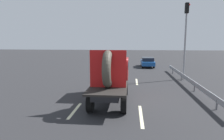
% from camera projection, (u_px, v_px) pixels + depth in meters
% --- Properties ---
extents(ground_plane, '(120.00, 120.00, 0.00)m').
position_uv_depth(ground_plane, '(117.00, 101.00, 12.37)').
color(ground_plane, '#28282B').
extents(flatbed_truck, '(2.02, 5.60, 3.14)m').
position_uv_depth(flatbed_truck, '(112.00, 73.00, 12.60)').
color(flatbed_truck, black).
rests_on(flatbed_truck, ground_plane).
extents(distant_sedan, '(1.69, 3.94, 1.28)m').
position_uv_depth(distant_sedan, '(148.00, 62.00, 27.55)').
color(distant_sedan, black).
rests_on(distant_sedan, ground_plane).
extents(traffic_light, '(0.42, 0.36, 6.89)m').
position_uv_depth(traffic_light, '(186.00, 31.00, 18.32)').
color(traffic_light, gray).
rests_on(traffic_light, ground_plane).
extents(guardrail, '(0.10, 15.37, 0.71)m').
position_uv_depth(guardrail, '(187.00, 79.00, 16.36)').
color(guardrail, gray).
rests_on(guardrail, ground_plane).
extents(lane_dash_left_near, '(0.16, 2.40, 0.01)m').
position_uv_depth(lane_dash_left_near, '(75.00, 111.00, 10.62)').
color(lane_dash_left_near, beige).
rests_on(lane_dash_left_near, ground_plane).
extents(lane_dash_left_far, '(0.16, 2.35, 0.01)m').
position_uv_depth(lane_dash_left_far, '(98.00, 81.00, 17.97)').
color(lane_dash_left_far, beige).
rests_on(lane_dash_left_far, ground_plane).
extents(lane_dash_right_near, '(0.16, 2.99, 0.01)m').
position_uv_depth(lane_dash_right_near, '(141.00, 116.00, 9.91)').
color(lane_dash_right_near, beige).
rests_on(lane_dash_right_near, ground_plane).
extents(lane_dash_right_far, '(0.16, 2.61, 0.01)m').
position_uv_depth(lane_dash_right_far, '(137.00, 82.00, 17.88)').
color(lane_dash_right_far, beige).
rests_on(lane_dash_right_far, ground_plane).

